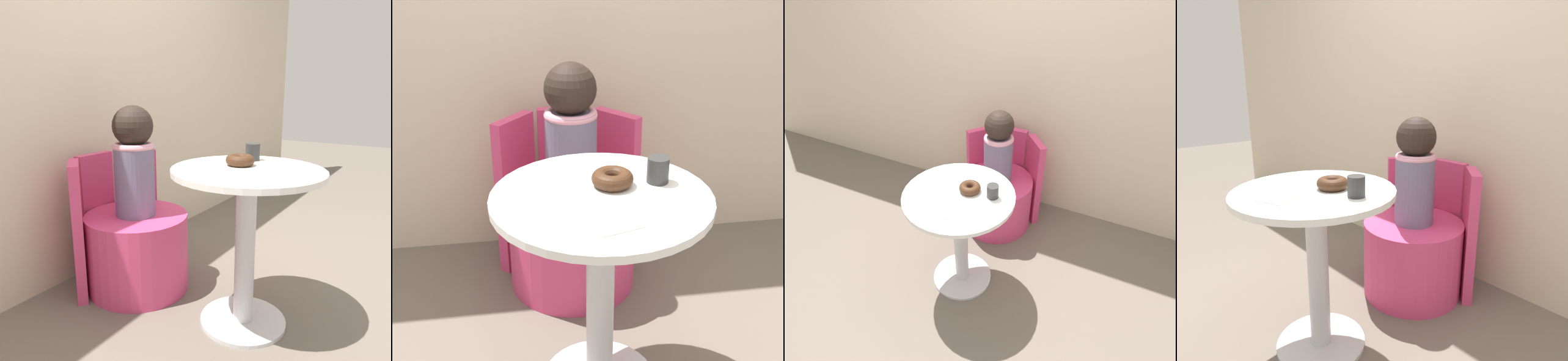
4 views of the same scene
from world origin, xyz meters
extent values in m
cube|color=beige|center=(0.00, 1.13, 1.20)|extent=(6.00, 0.06, 2.40)
cylinder|color=silver|center=(-0.08, 0.10, 0.01)|extent=(0.39, 0.39, 0.02)
cylinder|color=silver|center=(-0.08, 0.10, 0.36)|extent=(0.09, 0.09, 0.68)
cylinder|color=white|center=(-0.08, 0.10, 0.71)|extent=(0.65, 0.65, 0.02)
cylinder|color=#D13D70|center=(-0.09, 0.72, 0.21)|extent=(0.53, 0.53, 0.41)
cube|color=#D13D70|center=(-0.09, 1.01, 0.35)|extent=(0.23, 0.05, 0.70)
cube|color=#D13D70|center=(0.13, 0.91, 0.35)|extent=(0.18, 0.21, 0.70)
cube|color=#D13D70|center=(-0.32, 0.91, 0.35)|extent=(0.18, 0.21, 0.70)
cylinder|color=slate|center=(-0.09, 0.72, 0.59)|extent=(0.21, 0.21, 0.37)
torus|color=pink|center=(-0.09, 0.72, 0.77)|extent=(0.21, 0.21, 0.04)
sphere|color=black|center=(-0.09, 0.72, 0.87)|extent=(0.20, 0.20, 0.20)
torus|color=#3D2314|center=(-0.04, 0.16, 0.75)|extent=(0.13, 0.13, 0.05)
cylinder|color=#2D2D2D|center=(0.10, 0.16, 0.76)|extent=(0.07, 0.07, 0.08)
cube|color=white|center=(-0.08, -0.06, 0.73)|extent=(0.16, 0.16, 0.01)
camera|label=1|loc=(-1.50, -0.57, 1.05)|focal=35.00mm
camera|label=2|loc=(-0.33, -1.28, 1.42)|focal=50.00mm
camera|label=3|loc=(0.69, -1.25, 1.96)|focal=32.00mm
camera|label=4|loc=(1.04, -0.61, 1.12)|focal=32.00mm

